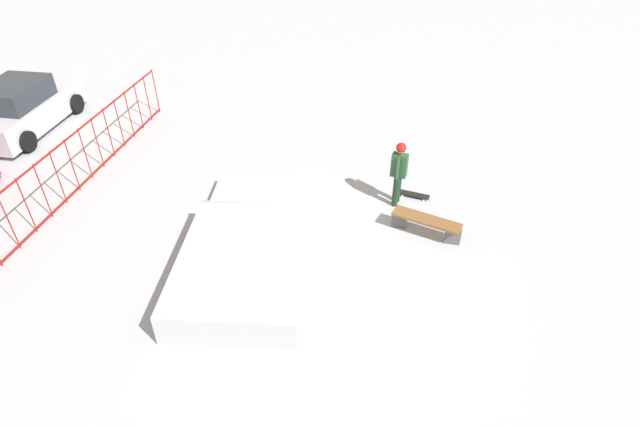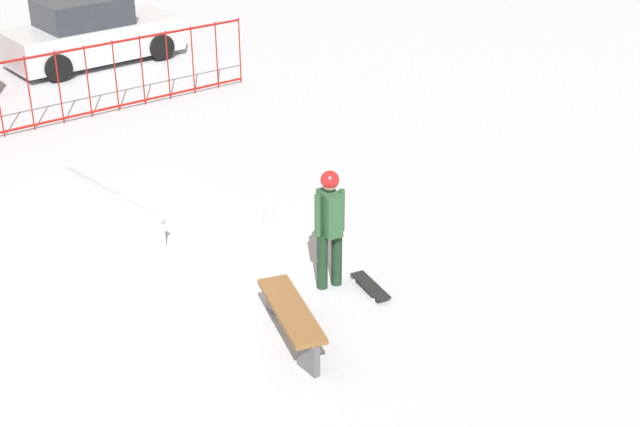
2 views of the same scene
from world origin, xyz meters
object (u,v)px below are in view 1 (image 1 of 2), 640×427
object	(u,v)px
skateboard	(414,195)
skater	(399,169)
skate_ramp	(248,254)
park_bench	(426,223)
parked_car_silver	(23,108)

from	to	relation	value
skateboard	skater	bearing A→B (deg)	-129.93
skateboard	skate_ramp	bearing A→B (deg)	-124.47
park_bench	skateboard	bearing A→B (deg)	12.32
park_bench	skate_ramp	bearing A→B (deg)	116.40
parked_car_silver	park_bench	bearing A→B (deg)	-105.95
park_bench	parked_car_silver	bearing A→B (deg)	77.06
skateboard	parked_car_silver	size ratio (longest dim) A/B	0.20
skate_ramp	park_bench	distance (m)	4.15
skate_ramp	skater	distance (m)	4.27
skater	park_bench	distance (m)	1.56
skater	parked_car_silver	world-z (taller)	skater
skateboard	parked_car_silver	xyz separation A→B (m)	(1.35, 12.28, 0.65)
skateboard	park_bench	size ratio (longest dim) A/B	0.50
skater	park_bench	xyz separation A→B (m)	(-1.18, -0.78, -0.65)
skate_ramp	parked_car_silver	world-z (taller)	parked_car_silver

